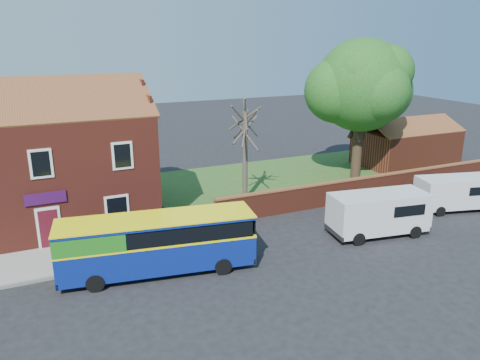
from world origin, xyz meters
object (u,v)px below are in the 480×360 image
van_near (379,212)px  van_far (456,192)px  large_tree (361,88)px  bus (151,242)px

van_near → van_far: bearing=17.2°
van_near → large_tree: large_tree is taller
bus → large_tree: (18.42, 8.84, 5.40)m
van_far → large_tree: large_tree is taller
bus → large_tree: 21.14m
van_near → van_far: (7.12, 1.09, -0.14)m
bus → van_far: bearing=9.5°
bus → van_far: bus is taller
large_tree → van_near: bearing=-121.2°
bus → van_near: 12.61m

